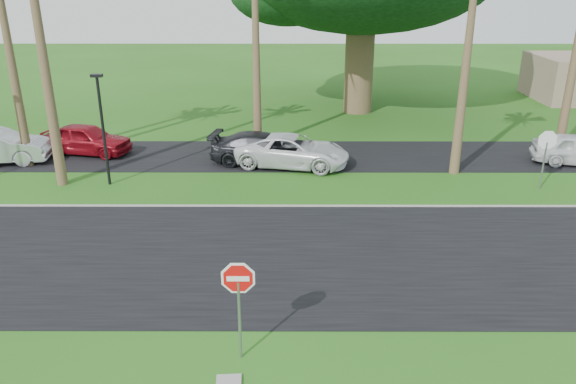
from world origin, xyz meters
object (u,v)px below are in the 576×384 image
at_px(stop_sign_far, 546,148).
at_px(car_dark, 264,149).
at_px(stop_sign_near, 239,291).
at_px(car_red, 86,139).
at_px(car_minivan, 293,151).

height_order(stop_sign_far, car_dark, stop_sign_far).
height_order(stop_sign_near, stop_sign_far, same).
bearing_deg(stop_sign_far, car_red, -13.24).
relative_size(stop_sign_near, car_minivan, 0.51).
distance_m(stop_sign_far, car_red, 20.94).
bearing_deg(stop_sign_far, stop_sign_near, 43.73).
xyz_separation_m(stop_sign_near, car_dark, (-0.08, 14.23, -1.06)).
xyz_separation_m(stop_sign_near, car_minivan, (1.27, 13.93, -1.05)).
relative_size(stop_sign_far, car_red, 0.60).
distance_m(car_red, car_dark, 8.91).
xyz_separation_m(stop_sign_far, car_red, (-20.36, 4.79, -1.03)).
bearing_deg(stop_sign_far, car_minivan, -15.98).
distance_m(stop_sign_far, car_minivan, 10.70).
xyz_separation_m(stop_sign_far, car_dark, (-11.58, 3.23, -1.06)).
bearing_deg(car_minivan, car_red, 91.48).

